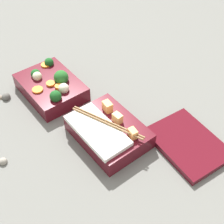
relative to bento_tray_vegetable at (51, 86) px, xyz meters
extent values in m
plane|color=slate|center=(0.12, 0.03, -0.03)|extent=(3.00, 3.00, 0.00)
cube|color=#510F19|center=(0.00, 0.00, 0.00)|extent=(0.20, 0.15, 0.05)
sphere|color=#19511E|center=(0.08, -0.03, 0.03)|extent=(0.03, 0.03, 0.03)
sphere|color=#236023|center=(0.02, 0.03, 0.03)|extent=(0.04, 0.04, 0.04)
sphere|color=#19511E|center=(-0.08, 0.04, 0.03)|extent=(0.03, 0.03, 0.03)
sphere|color=#19511E|center=(-0.05, -0.02, 0.03)|extent=(0.03, 0.03, 0.03)
cylinder|color=orange|center=(-0.08, 0.03, 0.02)|extent=(0.04, 0.04, 0.01)
cylinder|color=orange|center=(0.01, -0.05, 0.02)|extent=(0.04, 0.04, 0.01)
cylinder|color=orange|center=(0.04, 0.01, 0.02)|extent=(0.03, 0.03, 0.01)
cylinder|color=orange|center=(0.01, -0.01, 0.02)|extent=(0.04, 0.04, 0.01)
sphere|color=beige|center=(-0.04, -0.02, 0.03)|extent=(0.03, 0.03, 0.03)
sphere|color=beige|center=(0.06, 0.01, 0.03)|extent=(0.03, 0.03, 0.03)
cube|color=#510F19|center=(0.25, 0.02, 0.00)|extent=(0.20, 0.15, 0.05)
cube|color=white|center=(0.25, -0.01, 0.03)|extent=(0.18, 0.09, 0.01)
cube|color=#F4A356|center=(0.20, 0.06, 0.03)|extent=(0.03, 0.02, 0.03)
cube|color=#EAB266|center=(0.25, 0.06, 0.03)|extent=(0.03, 0.02, 0.03)
cube|color=#F4A356|center=(0.31, 0.05, 0.03)|extent=(0.03, 0.02, 0.02)
cylinder|color=olive|center=(0.25, 0.02, 0.03)|extent=(0.20, 0.08, 0.01)
cylinder|color=olive|center=(0.25, 0.03, 0.03)|extent=(0.20, 0.08, 0.01)
cube|color=#510F19|center=(0.40, 0.18, -0.02)|extent=(0.21, 0.17, 0.02)
sphere|color=#595651|center=(-0.07, -0.12, -0.02)|extent=(0.03, 0.03, 0.03)
sphere|color=gray|center=(0.15, -0.23, -0.02)|extent=(0.02, 0.02, 0.02)
sphere|color=#7A6B5B|center=(-0.08, -0.13, -0.02)|extent=(0.02, 0.02, 0.02)
camera|label=1|loc=(0.68, -0.30, 0.62)|focal=50.00mm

